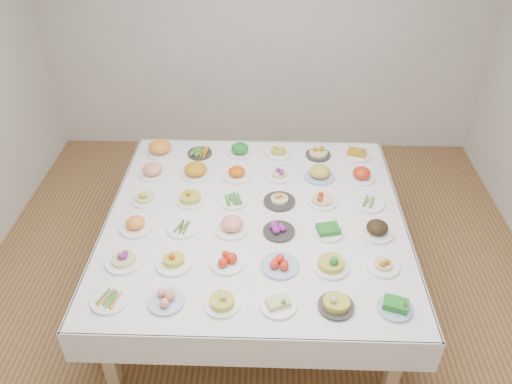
{
  "coord_description": "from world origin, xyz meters",
  "views": [
    {
      "loc": [
        0.08,
        -2.96,
        3.25
      ],
      "look_at": [
        -0.02,
        0.26,
        0.88
      ],
      "focal_mm": 35.0,
      "sensor_mm": 36.0,
      "label": 1
    }
  ],
  "objects_px": {
    "display_table": "(255,222)",
    "dish_0": "(110,299)",
    "dish_35": "(357,151)",
    "dish_18": "(144,195)"
  },
  "relations": [
    {
      "from": "display_table",
      "to": "dish_0",
      "type": "bearing_deg",
      "value": -135.31
    },
    {
      "from": "dish_0",
      "to": "dish_18",
      "type": "xyz_separation_m",
      "value": [
        0.0,
        1.08,
        0.04
      ]
    },
    {
      "from": "dish_35",
      "to": "display_table",
      "type": "bearing_deg",
      "value": -134.83
    },
    {
      "from": "display_table",
      "to": "dish_35",
      "type": "height_order",
      "value": "dish_35"
    },
    {
      "from": "display_table",
      "to": "dish_18",
      "type": "bearing_deg",
      "value": 169.2
    },
    {
      "from": "dish_0",
      "to": "dish_18",
      "type": "relative_size",
      "value": 1.05
    },
    {
      "from": "display_table",
      "to": "dish_0",
      "type": "relative_size",
      "value": 9.71
    },
    {
      "from": "dish_0",
      "to": "dish_35",
      "type": "height_order",
      "value": "dish_35"
    },
    {
      "from": "dish_35",
      "to": "dish_0",
      "type": "bearing_deg",
      "value": -135.07
    },
    {
      "from": "dish_18",
      "to": "dish_0",
      "type": "bearing_deg",
      "value": -90.05
    }
  ]
}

